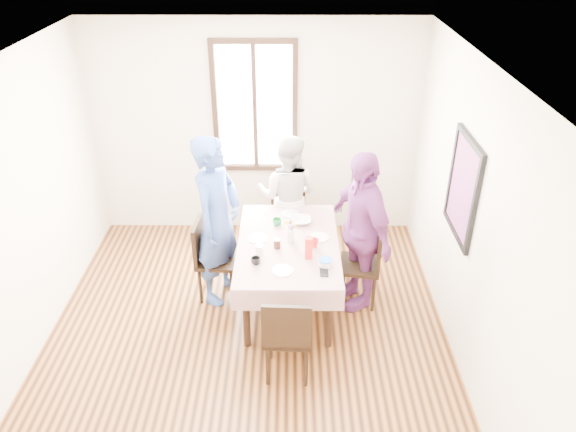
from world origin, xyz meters
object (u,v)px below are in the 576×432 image
(dining_table, at_px, (288,273))
(person_left, at_px, (217,221))
(chair_far, at_px, (288,219))
(person_right, at_px, (360,231))
(chair_right, at_px, (360,265))
(chair_left, at_px, (218,259))
(chair_near, at_px, (288,333))
(person_far, at_px, (288,197))

(dining_table, height_order, person_left, person_left)
(chair_far, xyz_separation_m, person_right, (0.74, -0.97, 0.42))
(chair_far, height_order, person_left, person_left)
(dining_table, distance_m, chair_right, 0.76)
(chair_left, height_order, person_right, person_right)
(chair_left, xyz_separation_m, chair_near, (0.76, -1.16, 0.00))
(person_left, height_order, person_right, person_left)
(chair_right, height_order, person_far, person_far)
(chair_right, relative_size, chair_near, 1.00)
(chair_near, xyz_separation_m, person_left, (-0.74, 1.16, 0.47))
(person_right, bearing_deg, chair_right, 65.81)
(chair_left, xyz_separation_m, chair_right, (1.51, -0.09, 0.00))
(chair_right, xyz_separation_m, person_far, (-0.76, 0.95, 0.31))
(chair_right, bearing_deg, person_left, 96.33)
(chair_left, height_order, chair_right, same)
(person_far, bearing_deg, chair_far, -75.93)
(chair_left, height_order, chair_far, same)
(chair_far, height_order, person_far, person_far)
(person_left, relative_size, person_right, 1.07)
(dining_table, distance_m, chair_left, 0.77)
(dining_table, xyz_separation_m, chair_near, (0.00, -1.02, 0.08))
(chair_far, bearing_deg, chair_near, 88.97)
(person_left, distance_m, person_right, 1.48)
(chair_near, bearing_deg, person_left, 124.96)
(dining_table, height_order, chair_near, chair_near)
(chair_far, bearing_deg, person_left, 49.02)
(dining_table, relative_size, chair_far, 1.63)
(dining_table, height_order, chair_left, chair_left)
(chair_near, height_order, person_left, person_left)
(dining_table, height_order, person_right, person_right)
(chair_right, bearing_deg, chair_near, 154.47)
(chair_left, distance_m, person_left, 0.47)
(chair_right, xyz_separation_m, person_left, (-1.49, 0.09, 0.47))
(chair_left, relative_size, person_far, 0.59)
(person_left, xyz_separation_m, person_far, (0.74, 0.86, -0.16))
(chair_left, height_order, person_far, person_far)
(person_right, bearing_deg, chair_near, -58.87)
(chair_far, relative_size, chair_near, 1.00)
(chair_left, xyz_separation_m, person_right, (1.49, -0.09, 0.42))
(chair_left, distance_m, chair_far, 1.16)
(chair_near, relative_size, person_left, 0.49)
(person_left, relative_size, person_far, 1.21)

